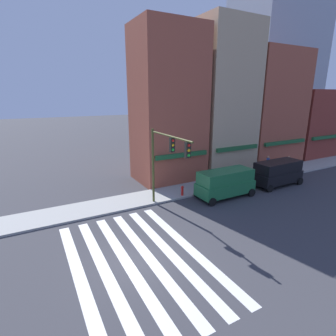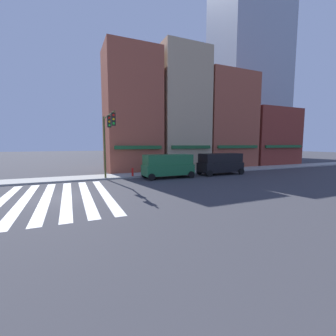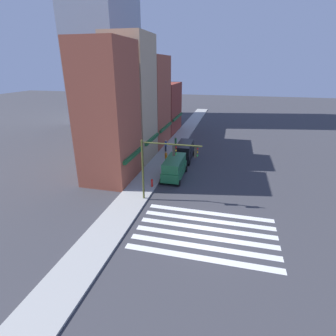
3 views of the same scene
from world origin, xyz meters
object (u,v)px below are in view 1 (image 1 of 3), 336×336
Objects in this scene: pedestrian_green_top at (288,164)px; van_black at (278,172)px; traffic_signal at (166,155)px; pedestrian_orange_vest at (241,173)px; fire_hydrant at (182,190)px; van_green at (225,183)px; pedestrian_blue_shirt at (268,164)px.

van_black is at bearing 46.25° from pedestrian_green_top.
traffic_signal is at bearing -179.97° from van_black.
pedestrian_orange_vest is (9.36, 2.22, -3.27)m from traffic_signal.
fire_hydrant is (2.68, 2.04, -3.73)m from traffic_signal.
pedestrian_green_top is at bearing 11.11° from van_green.
pedestrian_green_top is (10.80, 2.22, -0.21)m from van_green.
van_green and van_black have the same top height.
pedestrian_blue_shirt is (14.61, 3.61, -3.27)m from traffic_signal.
pedestrian_green_top is 1.00× the size of pedestrian_blue_shirt.
van_black is at bearing -61.01° from pedestrian_orange_vest.
fire_hydrant is at bearing 171.09° from pedestrian_blue_shirt.
pedestrian_green_top is (4.43, 2.22, -0.21)m from van_black.
van_green is at bearing -175.95° from pedestrian_blue_shirt.
traffic_signal is at bearing 165.72° from pedestrian_orange_vest.
van_black reaches higher than pedestrian_green_top.
van_green is at bearing 31.25° from pedestrian_green_top.
traffic_signal is 12.59m from van_black.
fire_hydrant is (-13.97, -0.52, -0.46)m from pedestrian_green_top.
pedestrian_orange_vest reaches higher than fire_hydrant.
van_green reaches higher than pedestrian_green_top.
van_black reaches higher than pedestrian_blue_shirt.
pedestrian_orange_vest is (3.52, 1.88, -0.21)m from van_green.
pedestrian_orange_vest is at bearing 13.33° from traffic_signal.
traffic_signal is at bearing 177.47° from pedestrian_blue_shirt.
fire_hydrant is at bearing 168.34° from van_black.
traffic_signal is at bearing -177.22° from van_green.
pedestrian_green_top and pedestrian_orange_vest have the same top height.
van_green is at bearing 3.31° from traffic_signal.
van_black is at bearing -10.11° from fire_hydrant.
pedestrian_blue_shirt is at bearing 13.86° from traffic_signal.
van_green reaches higher than pedestrian_blue_shirt.
van_green is 5.96× the size of fire_hydrant.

